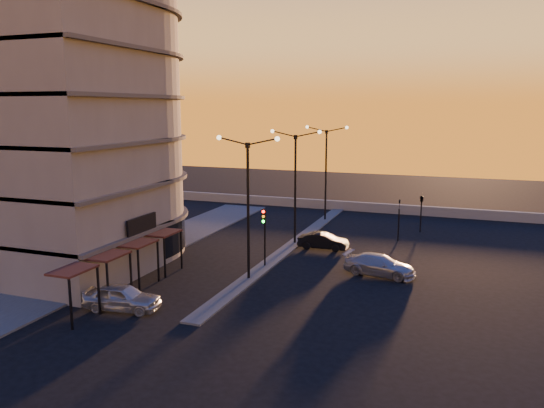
{
  "coord_description": "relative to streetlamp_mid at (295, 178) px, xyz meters",
  "views": [
    {
      "loc": [
        13.14,
        -31.11,
        11.27
      ],
      "look_at": [
        -0.68,
        6.3,
        3.98
      ],
      "focal_mm": 35.0,
      "sensor_mm": 36.0,
      "label": 1
    }
  ],
  "objects": [
    {
      "name": "ground",
      "position": [
        0.0,
        -10.0,
        -5.59
      ],
      "size": [
        120.0,
        120.0,
        0.0
      ],
      "primitive_type": "plane",
      "color": "black",
      "rests_on": "ground"
    },
    {
      "name": "sidewalk_west",
      "position": [
        -10.5,
        -6.0,
        -5.53
      ],
      "size": [
        5.0,
        40.0,
        0.12
      ],
      "primitive_type": "cube",
      "color": "#454543",
      "rests_on": "ground"
    },
    {
      "name": "median",
      "position": [
        0.0,
        0.0,
        -5.53
      ],
      "size": [
        1.2,
        36.0,
        0.12
      ],
      "primitive_type": "cube",
      "color": "#454543",
      "rests_on": "ground"
    },
    {
      "name": "parapet",
      "position": [
        2.0,
        16.0,
        -5.09
      ],
      "size": [
        44.0,
        0.5,
        1.0
      ],
      "primitive_type": "cube",
      "color": "slate",
      "rests_on": "ground"
    },
    {
      "name": "building",
      "position": [
        -14.0,
        -9.97,
        6.32
      ],
      "size": [
        14.35,
        17.08,
        25.0
      ],
      "color": "slate",
      "rests_on": "ground"
    },
    {
      "name": "streetlamp_near",
      "position": [
        0.0,
        -10.0,
        0.0
      ],
      "size": [
        4.32,
        0.32,
        9.51
      ],
      "color": "black",
      "rests_on": "ground"
    },
    {
      "name": "streetlamp_mid",
      "position": [
        0.0,
        0.0,
        0.0
      ],
      "size": [
        4.32,
        0.32,
        9.51
      ],
      "color": "black",
      "rests_on": "ground"
    },
    {
      "name": "streetlamp_far",
      "position": [
        0.0,
        10.0,
        0.0
      ],
      "size": [
        4.32,
        0.32,
        9.51
      ],
      "color": "black",
      "rests_on": "ground"
    },
    {
      "name": "traffic_light_main",
      "position": [
        0.0,
        -7.13,
        -2.7
      ],
      "size": [
        0.28,
        0.44,
        4.25
      ],
      "color": "black",
      "rests_on": "ground"
    },
    {
      "name": "signal_east_a",
      "position": [
        8.0,
        4.0,
        -3.66
      ],
      "size": [
        0.13,
        0.16,
        3.6
      ],
      "color": "black",
      "rests_on": "ground"
    },
    {
      "name": "signal_east_b",
      "position": [
        9.5,
        8.0,
        -2.49
      ],
      "size": [
        0.42,
        1.99,
        3.6
      ],
      "color": "black",
      "rests_on": "ground"
    },
    {
      "name": "car_hatchback",
      "position": [
        -4.63,
        -17.41,
        -4.85
      ],
      "size": [
        4.59,
        2.39,
        1.49
      ],
      "primitive_type": "imported",
      "rotation": [
        0.0,
        0.0,
        1.72
      ],
      "color": "#AAAEB2",
      "rests_on": "ground"
    },
    {
      "name": "car_sedan",
      "position": [
        2.65,
        -0.79,
        -4.93
      ],
      "size": [
        4.04,
        1.52,
        1.32
      ],
      "primitive_type": "imported",
      "rotation": [
        0.0,
        0.0,
        1.6
      ],
      "color": "black",
      "rests_on": "ground"
    },
    {
      "name": "car_wagon",
      "position": [
        8.0,
        -6.05,
        -4.88
      ],
      "size": [
        5.13,
        2.7,
        1.42
      ],
      "primitive_type": "imported",
      "rotation": [
        0.0,
        0.0,
        1.42
      ],
      "color": "#A5A6AC",
      "rests_on": "ground"
    }
  ]
}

